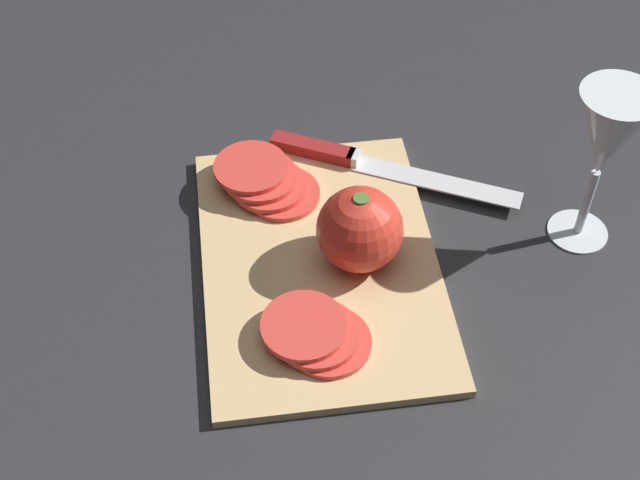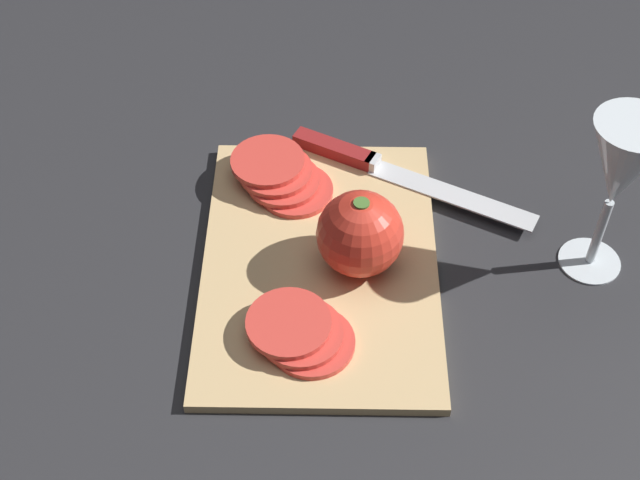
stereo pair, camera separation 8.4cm
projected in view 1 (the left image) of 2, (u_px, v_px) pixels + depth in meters
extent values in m
plane|color=#28282B|center=(295.00, 282.00, 0.85)|extent=(3.00, 3.00, 0.00)
cube|color=tan|center=(320.00, 264.00, 0.86)|extent=(0.33, 0.23, 0.01)
cylinder|color=silver|center=(578.00, 231.00, 0.90)|extent=(0.06, 0.06, 0.00)
cylinder|color=silver|center=(587.00, 202.00, 0.87)|extent=(0.01, 0.01, 0.08)
cone|color=silver|center=(608.00, 135.00, 0.80)|extent=(0.07, 0.07, 0.09)
cone|color=beige|center=(600.00, 161.00, 0.82)|extent=(0.02, 0.02, 0.03)
sphere|color=red|center=(360.00, 230.00, 0.83)|extent=(0.08, 0.08, 0.08)
cylinder|color=#47702D|center=(361.00, 201.00, 0.80)|extent=(0.01, 0.01, 0.01)
cube|color=silver|center=(436.00, 182.00, 0.93)|extent=(0.10, 0.17, 0.00)
cube|color=silver|center=(353.00, 158.00, 0.95)|extent=(0.02, 0.02, 0.01)
cube|color=maroon|center=(313.00, 149.00, 0.95)|extent=(0.06, 0.09, 0.01)
cylinder|color=#D63D33|center=(278.00, 194.00, 0.91)|extent=(0.08, 0.08, 0.01)
cylinder|color=#D63D33|center=(269.00, 185.00, 0.91)|extent=(0.08, 0.08, 0.01)
cylinder|color=#D63D33|center=(260.00, 176.00, 0.91)|extent=(0.08, 0.08, 0.01)
cylinder|color=#D63D33|center=(251.00, 167.00, 0.91)|extent=(0.08, 0.08, 0.01)
cylinder|color=#D63D33|center=(328.00, 342.00, 0.79)|extent=(0.08, 0.08, 0.01)
cylinder|color=#D63D33|center=(317.00, 334.00, 0.79)|extent=(0.08, 0.08, 0.01)
cylinder|color=#D63D33|center=(304.00, 326.00, 0.79)|extent=(0.08, 0.08, 0.01)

